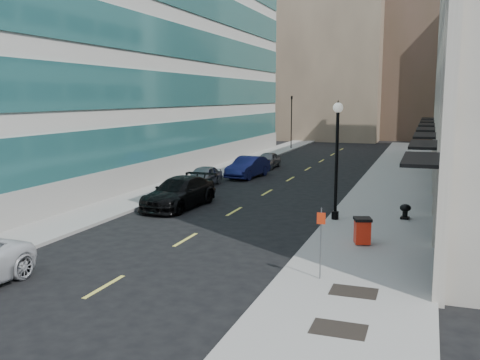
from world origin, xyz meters
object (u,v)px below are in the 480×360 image
Objects in this scene: car_grey_sedan at (268,160)px; sign_post at (321,233)px; car_blue_sedan at (248,167)px; lamppost at (337,150)px; car_black_pickup at (179,193)px; urn_planter at (405,210)px; traffic_signal at (292,99)px; car_silver_sedan at (203,176)px; trash_bin at (362,230)px.

car_grey_sedan is 28.49m from sign_post.
car_blue_sedan is 15.32m from lamppost.
lamppost is (8.62, -0.66, 2.68)m from car_black_pickup.
urn_planter is at bearing 72.77° from sign_post.
car_black_pickup reaches higher than car_grey_sedan.
traffic_signal is 27.48m from car_silver_sedan.
trash_bin is (10.55, -22.11, 0.06)m from car_grey_sedan.
car_silver_sedan is at bearing -98.70° from car_grey_sedan.
car_silver_sedan is 0.70× the size of lamppost.
car_silver_sedan is at bearing 119.72° from sign_post.
lamppost reaches higher than car_black_pickup.
car_silver_sedan is at bearing 106.78° from car_black_pickup.
urn_planter is at bearing -26.79° from car_silver_sedan.
trash_bin is 0.46× the size of sign_post.
trash_bin is at bearing -65.32° from car_grey_sedan.
car_black_pickup is 11.41m from trash_bin.
car_grey_sedan is at bearing 105.40° from sign_post.
car_black_pickup is (2.30, -34.00, -4.90)m from traffic_signal.
car_black_pickup is 1.44× the size of car_grey_sedan.
car_grey_sedan reaches higher than urn_planter.
trash_bin is at bearing -71.87° from traffic_signal.
lamppost is (-1.76, 4.07, 2.77)m from trash_bin.
car_blue_sedan reaches higher than trash_bin.
car_black_pickup is at bearing 131.04° from sign_post.
car_blue_sedan reaches higher than urn_planter.
urn_planter is at bearing 57.64° from trash_bin.
car_blue_sedan is 19.44m from trash_bin.
car_grey_sedan is 20.69m from urn_planter.
car_silver_sedan is 1.01× the size of car_grey_sedan.
traffic_signal is at bearing 97.78° from car_black_pickup.
car_grey_sedan is at bearing 94.45° from car_black_pickup.
trash_bin is at bearing -50.66° from car_blue_sedan.
car_silver_sedan reaches higher than urn_planter.
car_black_pickup is 2.41× the size of sign_post.
car_grey_sedan is at bearing 98.28° from trash_bin.
car_black_pickup is 11.71m from car_blue_sedan.
car_black_pickup is at bearing -177.56° from urn_planter.
car_black_pickup is 7.18m from car_silver_sedan.
traffic_signal is 22.95m from car_blue_sedan.
car_blue_sedan is at bearing 93.91° from car_black_pickup.
lamppost is at bearing -72.51° from traffic_signal.
car_grey_sedan is at bearing 125.34° from urn_planter.
lamppost is at bearing -48.06° from car_blue_sedan.
traffic_signal reaches higher than car_black_pickup.
sign_post is at bearing -102.56° from urn_planter.
sign_post is at bearing -116.83° from trash_bin.
car_black_pickup is at bearing 138.28° from trash_bin.
car_black_pickup is at bearing 175.63° from lamppost.
trash_bin reaches higher than urn_planter.
urn_planter is (1.42, 5.23, -0.14)m from trash_bin.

